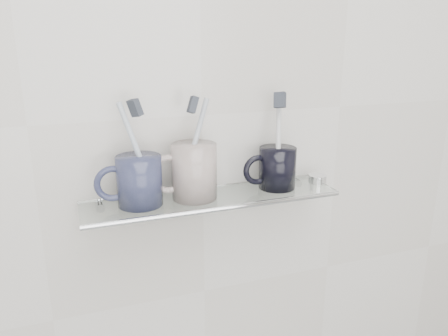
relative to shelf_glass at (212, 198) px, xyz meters
name	(u,v)px	position (x,y,z in m)	size (l,w,h in m)	color
wall_back	(202,115)	(0.00, 0.06, 0.15)	(2.50, 2.50, 0.00)	beige
shelf_glass	(212,198)	(0.00, 0.00, 0.00)	(0.50, 0.12, 0.01)	silver
shelf_rail	(222,209)	(0.00, -0.06, 0.00)	(0.01, 0.01, 0.50)	silver
bracket_left	(100,209)	(-0.21, 0.05, -0.01)	(0.02, 0.02, 0.03)	silver
bracket_right	(295,184)	(0.21, 0.05, -0.01)	(0.02, 0.02, 0.03)	silver
mug_left	(139,181)	(-0.14, 0.00, 0.05)	(0.08, 0.08, 0.09)	#1B2038
mug_left_handle	(113,184)	(-0.19, 0.00, 0.05)	(0.07, 0.07, 0.01)	#1B2038
toothbrush_left	(138,152)	(-0.14, 0.00, 0.10)	(0.01, 0.01, 0.19)	silver
bristles_left	(135,108)	(-0.14, 0.00, 0.19)	(0.01, 0.02, 0.03)	#2D323B
mug_center	(194,171)	(-0.03, 0.00, 0.06)	(0.09, 0.09, 0.11)	white
mug_center_handle	(169,174)	(-0.08, 0.00, 0.06)	(0.08, 0.08, 0.01)	white
toothbrush_center	(194,147)	(-0.03, 0.00, 0.10)	(0.01, 0.01, 0.19)	#99A9B6
bristles_center	(193,105)	(-0.03, 0.00, 0.19)	(0.01, 0.02, 0.03)	#2D323B
mug_right	(277,168)	(0.14, 0.00, 0.05)	(0.08, 0.08, 0.08)	black
mug_right_handle	(258,170)	(0.10, 0.00, 0.05)	(0.06, 0.06, 0.01)	black
toothbrush_right	(278,140)	(0.14, 0.00, 0.10)	(0.01, 0.01, 0.19)	silver
bristles_right	(280,100)	(0.14, 0.00, 0.19)	(0.01, 0.02, 0.03)	#2D323B
chrome_cap	(317,179)	(0.24, 0.00, 0.01)	(0.04, 0.04, 0.02)	silver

